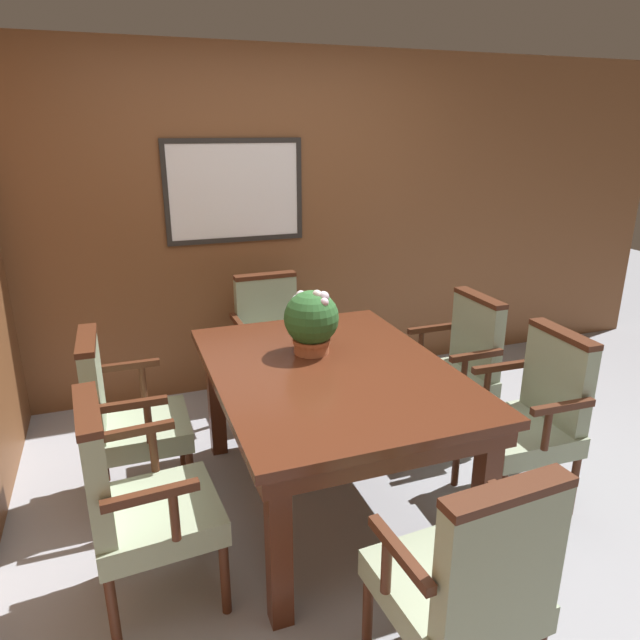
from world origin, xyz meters
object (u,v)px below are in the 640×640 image
chair_left_far (124,413)px  chair_left_near (135,498)px  potted_plant (311,320)px  chair_head_near (469,579)px  dining_table (330,385)px  chair_right_near (532,413)px  chair_head_far (272,339)px  chair_right_far (456,365)px

chair_left_far → chair_left_near: same height
chair_left_far → chair_left_near: bearing=-178.0°
chair_left_near → potted_plant: (0.95, 0.60, 0.45)m
chair_left_near → chair_head_near: bearing=-133.6°
chair_head_near → dining_table: bearing=-92.5°
chair_left_far → chair_left_near: size_ratio=1.00×
chair_right_near → chair_head_far: 1.81m
chair_right_far → potted_plant: (-1.00, -0.13, 0.45)m
dining_table → chair_left_far: (-1.00, 0.38, -0.17)m
chair_right_far → potted_plant: size_ratio=2.69×
chair_head_near → potted_plant: potted_plant is taller
chair_left_near → chair_head_near: size_ratio=1.00×
chair_right_near → chair_head_near: bearing=-46.2°
chair_right_near → chair_left_far: bearing=-107.9°
dining_table → chair_left_far: bearing=159.1°
chair_left_far → potted_plant: potted_plant is taller
chair_head_near → chair_head_far: bearing=-93.6°
chair_head_far → potted_plant: potted_plant is taller
dining_table → chair_head_near: chair_head_near is taller
chair_head_far → chair_right_far: bearing=-42.5°
chair_right_near → potted_plant: bearing=-116.7°
chair_left_far → chair_head_near: size_ratio=1.00×
dining_table → chair_head_near: 1.22m
chair_left_near → chair_head_near: same height
chair_left_far → potted_plant: 1.08m
chair_left_near → chair_right_near: 1.97m
chair_head_near → potted_plant: bearing=-91.8°
chair_right_far → chair_left_far: 1.97m
dining_table → chair_right_far: bearing=19.4°
chair_right_near → chair_right_far: bearing=-176.5°
chair_left_near → chair_right_far: bearing=-73.9°
dining_table → chair_head_near: (0.03, -1.21, -0.17)m
chair_right_far → chair_right_near: bearing=1.3°
chair_left_near → chair_right_near: size_ratio=1.00×
chair_left_near → potted_plant: 1.21m
chair_left_far → chair_head_far: bearing=-51.0°
chair_left_near → chair_head_far: bearing=-36.7°
chair_left_far → chair_right_near: size_ratio=1.00×
chair_head_near → chair_right_far: bearing=-125.3°
dining_table → potted_plant: bearing=96.2°
potted_plant → chair_right_far: bearing=7.2°
chair_left_far → chair_left_near: (0.02, -0.76, 0.00)m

